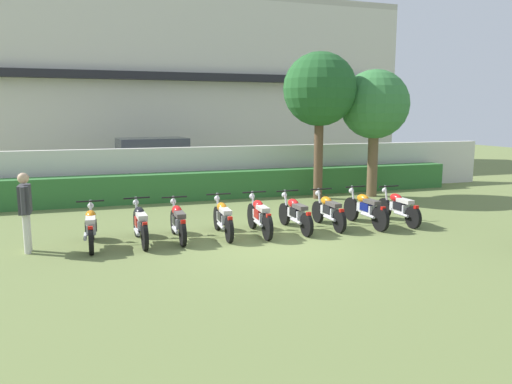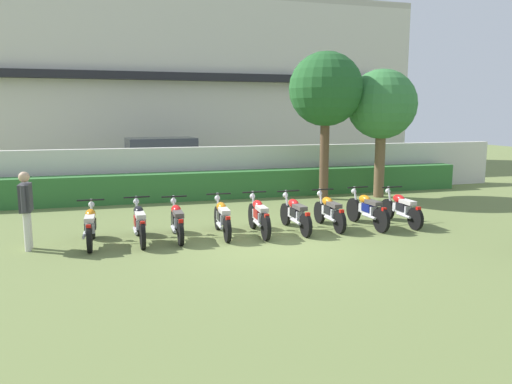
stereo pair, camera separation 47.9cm
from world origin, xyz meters
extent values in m
plane|color=olive|center=(0.00, 0.00, 0.00)|extent=(60.00, 60.00, 0.00)
cube|color=beige|center=(0.00, 16.65, 4.16)|extent=(24.25, 6.00, 8.31)
cube|color=black|center=(0.00, 13.40, 4.57)|extent=(20.37, 0.50, 0.36)
cube|color=#B2AD9E|center=(0.00, 16.65, 8.46)|extent=(24.25, 6.00, 0.30)
cube|color=silver|center=(0.00, 6.81, 0.86)|extent=(23.03, 0.30, 1.72)
cube|color=#337033|center=(0.00, 6.11, 0.46)|extent=(18.43, 0.70, 0.92)
cube|color=silver|center=(-1.22, 10.23, 0.74)|extent=(4.65, 2.25, 1.00)
cube|color=#2D333D|center=(-1.42, 10.21, 1.57)|extent=(2.84, 1.94, 0.65)
cylinder|color=black|center=(0.26, 11.29, 0.34)|extent=(0.70, 0.28, 0.68)
cylinder|color=black|center=(0.43, 9.45, 0.34)|extent=(0.70, 0.28, 0.68)
cylinder|color=black|center=(-2.88, 11.00, 0.34)|extent=(0.70, 0.28, 0.68)
cylinder|color=black|center=(-2.71, 9.16, 0.34)|extent=(0.70, 0.28, 0.68)
cylinder|color=brown|center=(3.50, 5.02, 1.41)|extent=(0.31, 0.31, 2.82)
sphere|color=#235B28|center=(3.50, 5.02, 3.67)|extent=(2.44, 2.44, 2.44)
cylinder|color=brown|center=(5.50, 4.85, 1.18)|extent=(0.35, 0.35, 2.36)
sphere|color=#387A3D|center=(5.50, 4.85, 3.19)|extent=(2.35, 2.35, 2.35)
cylinder|color=black|center=(-3.86, 1.54, 0.30)|extent=(0.10, 0.60, 0.59)
cylinder|color=black|center=(-3.88, 0.30, 0.30)|extent=(0.10, 0.60, 0.59)
cube|color=silver|center=(-3.87, 0.87, 0.45)|extent=(0.21, 0.60, 0.22)
ellipsoid|color=orange|center=(-3.87, 1.04, 0.68)|extent=(0.23, 0.44, 0.22)
cube|color=beige|center=(-3.88, 0.64, 0.66)|extent=(0.21, 0.52, 0.10)
cube|color=red|center=(-3.89, 0.20, 0.58)|extent=(0.10, 0.08, 0.08)
cylinder|color=silver|center=(-3.87, 1.45, 0.62)|extent=(0.05, 0.23, 0.65)
cylinder|color=black|center=(-3.87, 1.36, 0.94)|extent=(0.60, 0.05, 0.04)
sphere|color=silver|center=(-3.86, 1.56, 0.80)|extent=(0.14, 0.14, 0.14)
cylinder|color=silver|center=(-4.00, 0.62, 0.32)|extent=(0.08, 0.55, 0.07)
cube|color=black|center=(-3.88, 0.82, 0.50)|extent=(0.25, 0.36, 0.20)
cylinder|color=black|center=(-2.85, 1.59, 0.31)|extent=(0.11, 0.62, 0.62)
cylinder|color=black|center=(-2.80, 0.28, 0.31)|extent=(0.11, 0.62, 0.62)
cube|color=silver|center=(-2.83, 0.88, 0.46)|extent=(0.22, 0.61, 0.22)
ellipsoid|color=black|center=(-2.83, 1.05, 0.69)|extent=(0.24, 0.45, 0.22)
cube|color=beige|center=(-2.82, 0.65, 0.67)|extent=(0.22, 0.53, 0.10)
cube|color=red|center=(-2.80, 0.18, 0.59)|extent=(0.10, 0.08, 0.08)
cylinder|color=silver|center=(-2.85, 1.50, 0.63)|extent=(0.06, 0.23, 0.65)
cylinder|color=black|center=(-2.84, 1.41, 0.95)|extent=(0.60, 0.06, 0.04)
sphere|color=silver|center=(-2.85, 1.61, 0.81)|extent=(0.14, 0.14, 0.14)
cylinder|color=silver|center=(-2.94, 0.63, 0.33)|extent=(0.09, 0.55, 0.07)
cube|color=#A51414|center=(-2.82, 0.83, 0.51)|extent=(0.25, 0.37, 0.20)
cylinder|color=black|center=(-1.98, 1.56, 0.29)|extent=(0.09, 0.57, 0.57)
cylinder|color=black|center=(-1.98, 0.35, 0.29)|extent=(0.09, 0.57, 0.57)
cube|color=silver|center=(-1.98, 0.91, 0.44)|extent=(0.20, 0.60, 0.22)
ellipsoid|color=red|center=(-1.98, 1.08, 0.67)|extent=(0.22, 0.44, 0.22)
cube|color=#4C4742|center=(-1.98, 0.68, 0.65)|extent=(0.20, 0.52, 0.10)
cube|color=red|center=(-1.98, 0.25, 0.57)|extent=(0.10, 0.08, 0.08)
cylinder|color=silver|center=(-1.98, 1.47, 0.61)|extent=(0.05, 0.23, 0.65)
cylinder|color=black|center=(-1.98, 1.38, 0.93)|extent=(0.60, 0.04, 0.04)
sphere|color=silver|center=(-1.98, 1.58, 0.79)|extent=(0.14, 0.14, 0.14)
cylinder|color=silver|center=(-2.10, 0.66, 0.31)|extent=(0.07, 0.55, 0.07)
cube|color=black|center=(-1.98, 0.86, 0.49)|extent=(0.24, 0.36, 0.20)
cylinder|color=black|center=(-0.88, 1.61, 0.29)|extent=(0.11, 0.59, 0.59)
cylinder|color=black|center=(-0.93, 0.33, 0.29)|extent=(0.11, 0.59, 0.59)
cube|color=silver|center=(-0.91, 0.92, 0.44)|extent=(0.22, 0.61, 0.22)
ellipsoid|color=orange|center=(-0.90, 1.09, 0.67)|extent=(0.24, 0.45, 0.22)
cube|color=beige|center=(-0.92, 0.69, 0.65)|extent=(0.22, 0.53, 0.10)
cube|color=red|center=(-0.93, 0.23, 0.57)|extent=(0.10, 0.08, 0.08)
cylinder|color=silver|center=(-0.88, 1.52, 0.61)|extent=(0.06, 0.23, 0.65)
cylinder|color=black|center=(-0.89, 1.43, 0.93)|extent=(0.60, 0.06, 0.04)
sphere|color=silver|center=(-0.88, 1.63, 0.79)|extent=(0.14, 0.14, 0.14)
cylinder|color=silver|center=(-1.04, 0.68, 0.31)|extent=(0.09, 0.55, 0.07)
cube|color=black|center=(-0.91, 0.87, 0.49)|extent=(0.25, 0.37, 0.20)
cylinder|color=black|center=(-0.01, 1.49, 0.32)|extent=(0.11, 0.64, 0.64)
cylinder|color=black|center=(-0.05, 0.23, 0.32)|extent=(0.11, 0.64, 0.64)
cube|color=silver|center=(-0.03, 0.81, 0.47)|extent=(0.22, 0.61, 0.22)
ellipsoid|color=red|center=(-0.03, 0.98, 0.70)|extent=(0.24, 0.45, 0.22)
cube|color=#B2ADA3|center=(-0.04, 0.58, 0.68)|extent=(0.22, 0.53, 0.10)
cube|color=red|center=(-0.06, 0.13, 0.60)|extent=(0.10, 0.08, 0.08)
cylinder|color=silver|center=(-0.01, 1.40, 0.64)|extent=(0.06, 0.23, 0.65)
cylinder|color=black|center=(-0.01, 1.31, 0.96)|extent=(0.60, 0.06, 0.04)
sphere|color=silver|center=(-0.01, 1.51, 0.82)|extent=(0.14, 0.14, 0.14)
cylinder|color=silver|center=(-0.16, 0.56, 0.34)|extent=(0.09, 0.55, 0.07)
cube|color=#A51414|center=(-0.03, 0.76, 0.52)|extent=(0.25, 0.37, 0.20)
cylinder|color=black|center=(0.92, 1.61, 0.28)|extent=(0.10, 0.57, 0.57)
cylinder|color=black|center=(0.95, 0.28, 0.28)|extent=(0.10, 0.57, 0.57)
cube|color=silver|center=(0.93, 0.89, 0.43)|extent=(0.22, 0.60, 0.22)
ellipsoid|color=red|center=(0.93, 1.06, 0.66)|extent=(0.23, 0.45, 0.22)
cube|color=#4C4742|center=(0.94, 0.66, 0.64)|extent=(0.21, 0.52, 0.10)
cube|color=red|center=(0.95, 0.18, 0.56)|extent=(0.10, 0.08, 0.08)
cylinder|color=silver|center=(0.92, 1.52, 0.60)|extent=(0.06, 0.23, 0.65)
cylinder|color=black|center=(0.92, 1.43, 0.92)|extent=(0.60, 0.05, 0.04)
sphere|color=silver|center=(0.92, 1.63, 0.78)|extent=(0.14, 0.14, 0.14)
cylinder|color=silver|center=(0.82, 0.64, 0.30)|extent=(0.08, 0.55, 0.07)
cube|color=black|center=(0.94, 0.84, 0.48)|extent=(0.25, 0.37, 0.20)
cylinder|color=black|center=(1.86, 1.58, 0.29)|extent=(0.09, 0.57, 0.57)
cylinder|color=black|center=(1.87, 0.37, 0.29)|extent=(0.09, 0.57, 0.57)
cube|color=silver|center=(1.86, 0.93, 0.44)|extent=(0.20, 0.60, 0.22)
ellipsoid|color=orange|center=(1.86, 1.10, 0.67)|extent=(0.22, 0.44, 0.22)
cube|color=#4C4742|center=(1.86, 0.70, 0.65)|extent=(0.20, 0.52, 0.10)
cube|color=red|center=(1.87, 0.27, 0.57)|extent=(0.10, 0.08, 0.08)
cylinder|color=silver|center=(1.86, 1.49, 0.61)|extent=(0.05, 0.23, 0.65)
cylinder|color=black|center=(1.86, 1.40, 0.93)|extent=(0.60, 0.04, 0.04)
sphere|color=silver|center=(1.86, 1.60, 0.79)|extent=(0.14, 0.14, 0.14)
cylinder|color=silver|center=(1.74, 0.68, 0.31)|extent=(0.07, 0.55, 0.07)
cube|color=black|center=(1.86, 0.88, 0.49)|extent=(0.24, 0.36, 0.20)
cylinder|color=black|center=(2.82, 1.50, 0.32)|extent=(0.12, 0.64, 0.63)
cylinder|color=black|center=(2.88, 0.18, 0.32)|extent=(0.12, 0.64, 0.63)
cube|color=silver|center=(2.85, 0.79, 0.47)|extent=(0.23, 0.61, 0.22)
ellipsoid|color=orange|center=(2.85, 0.96, 0.70)|extent=(0.24, 0.45, 0.22)
cube|color=#4C4742|center=(2.87, 0.56, 0.68)|extent=(0.22, 0.53, 0.10)
cube|color=red|center=(2.89, 0.08, 0.60)|extent=(0.10, 0.08, 0.08)
cylinder|color=silver|center=(2.82, 1.41, 0.64)|extent=(0.06, 0.23, 0.65)
cylinder|color=black|center=(2.83, 1.32, 0.96)|extent=(0.60, 0.06, 0.04)
sphere|color=silver|center=(2.82, 1.52, 0.82)|extent=(0.14, 0.14, 0.14)
cylinder|color=silver|center=(2.75, 0.54, 0.34)|extent=(0.10, 0.55, 0.07)
cube|color=navy|center=(2.86, 0.74, 0.52)|extent=(0.26, 0.37, 0.20)
cylinder|color=black|center=(3.82, 1.46, 0.29)|extent=(0.10, 0.57, 0.57)
cylinder|color=black|center=(3.84, 0.18, 0.29)|extent=(0.10, 0.57, 0.57)
cube|color=silver|center=(3.83, 0.77, 0.44)|extent=(0.21, 0.60, 0.22)
ellipsoid|color=red|center=(3.83, 0.94, 0.67)|extent=(0.23, 0.44, 0.22)
cube|color=beige|center=(3.84, 0.54, 0.65)|extent=(0.21, 0.52, 0.10)
cube|color=red|center=(3.85, 0.08, 0.57)|extent=(0.10, 0.08, 0.08)
cylinder|color=silver|center=(3.82, 1.37, 0.61)|extent=(0.05, 0.23, 0.65)
cylinder|color=black|center=(3.82, 1.28, 0.93)|extent=(0.60, 0.05, 0.04)
sphere|color=silver|center=(3.82, 1.48, 0.79)|extent=(0.14, 0.14, 0.14)
cylinder|color=silver|center=(3.72, 0.52, 0.31)|extent=(0.08, 0.55, 0.07)
cube|color=black|center=(3.83, 0.72, 0.49)|extent=(0.25, 0.36, 0.20)
cylinder|color=silver|center=(-5.14, 1.01, 0.42)|extent=(0.13, 0.13, 0.83)
cylinder|color=silver|center=(-5.14, 0.79, 0.42)|extent=(0.13, 0.13, 0.83)
cube|color=#38383D|center=(-5.14, 0.90, 1.13)|extent=(0.22, 0.49, 0.59)
cylinder|color=#38383D|center=(-5.14, 1.19, 1.14)|extent=(0.09, 0.09, 0.56)
cylinder|color=#38383D|center=(-5.14, 0.61, 1.14)|extent=(0.09, 0.09, 0.56)
sphere|color=tan|center=(-5.14, 0.90, 1.57)|extent=(0.23, 0.23, 0.23)
camera|label=1|loc=(-3.80, -10.17, 2.89)|focal=34.78mm
camera|label=2|loc=(-3.35, -10.31, 2.89)|focal=34.78mm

